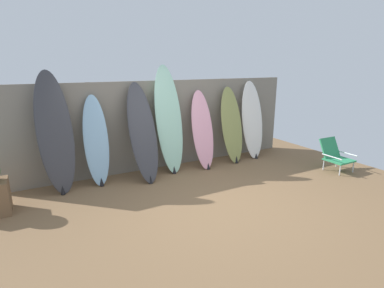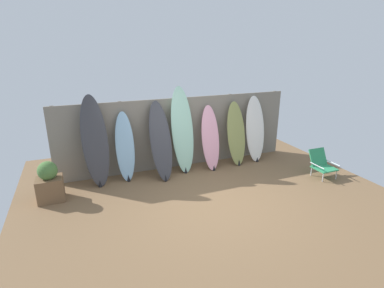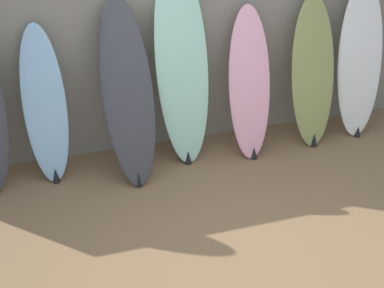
{
  "view_description": "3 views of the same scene",
  "coord_description": "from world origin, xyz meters",
  "px_view_note": "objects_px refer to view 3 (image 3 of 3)",
  "views": [
    {
      "loc": [
        -2.4,
        -3.63,
        2.11
      ],
      "look_at": [
        0.07,
        0.92,
        0.73
      ],
      "focal_mm": 28.0,
      "sensor_mm": 36.0,
      "label": 1
    },
    {
      "loc": [
        -2.42,
        -4.95,
        3.06
      ],
      "look_at": [
        -0.22,
        0.56,
        1.07
      ],
      "focal_mm": 28.0,
      "sensor_mm": 36.0,
      "label": 2
    },
    {
      "loc": [
        -1.35,
        -3.2,
        3.3
      ],
      "look_at": [
        -0.3,
        0.41,
        0.93
      ],
      "focal_mm": 50.0,
      "sensor_mm": 36.0,
      "label": 3
    }
  ],
  "objects_px": {
    "surfboard_skyblue_1": "(45,108)",
    "surfboard_white_6": "(360,62)",
    "surfboard_charcoal_2": "(128,95)",
    "surfboard_olive_5": "(313,74)",
    "surfboard_pink_4": "(249,85)",
    "surfboard_seafoam_3": "(182,68)"
  },
  "relations": [
    {
      "from": "surfboard_olive_5",
      "to": "surfboard_pink_4",
      "type": "bearing_deg",
      "value": -178.46
    },
    {
      "from": "surfboard_skyblue_1",
      "to": "surfboard_white_6",
      "type": "relative_size",
      "value": 0.91
    },
    {
      "from": "surfboard_charcoal_2",
      "to": "surfboard_white_6",
      "type": "xyz_separation_m",
      "value": [
        2.68,
        0.14,
        -0.02
      ]
    },
    {
      "from": "surfboard_seafoam_3",
      "to": "surfboard_white_6",
      "type": "relative_size",
      "value": 1.2
    },
    {
      "from": "surfboard_olive_5",
      "to": "surfboard_charcoal_2",
      "type": "bearing_deg",
      "value": -177.32
    },
    {
      "from": "surfboard_seafoam_3",
      "to": "surfboard_white_6",
      "type": "height_order",
      "value": "surfboard_seafoam_3"
    },
    {
      "from": "surfboard_charcoal_2",
      "to": "surfboard_white_6",
      "type": "height_order",
      "value": "surfboard_charcoal_2"
    },
    {
      "from": "surfboard_white_6",
      "to": "surfboard_charcoal_2",
      "type": "bearing_deg",
      "value": -177.04
    },
    {
      "from": "surfboard_seafoam_3",
      "to": "surfboard_pink_4",
      "type": "xyz_separation_m",
      "value": [
        0.72,
        -0.07,
        -0.26
      ]
    },
    {
      "from": "surfboard_skyblue_1",
      "to": "surfboard_olive_5",
      "type": "height_order",
      "value": "surfboard_olive_5"
    },
    {
      "from": "surfboard_pink_4",
      "to": "surfboard_white_6",
      "type": "distance_m",
      "value": 1.36
    },
    {
      "from": "surfboard_seafoam_3",
      "to": "surfboard_pink_4",
      "type": "height_order",
      "value": "surfboard_seafoam_3"
    },
    {
      "from": "surfboard_skyblue_1",
      "to": "surfboard_white_6",
      "type": "bearing_deg",
      "value": -0.48
    },
    {
      "from": "surfboard_charcoal_2",
      "to": "surfboard_olive_5",
      "type": "bearing_deg",
      "value": 2.68
    },
    {
      "from": "surfboard_charcoal_2",
      "to": "surfboard_pink_4",
      "type": "bearing_deg",
      "value": 3.34
    },
    {
      "from": "surfboard_charcoal_2",
      "to": "surfboard_pink_4",
      "type": "height_order",
      "value": "surfboard_charcoal_2"
    },
    {
      "from": "surfboard_skyblue_1",
      "to": "surfboard_olive_5",
      "type": "bearing_deg",
      "value": -1.4
    },
    {
      "from": "surfboard_seafoam_3",
      "to": "surfboard_olive_5",
      "type": "distance_m",
      "value": 1.5
    },
    {
      "from": "surfboard_skyblue_1",
      "to": "surfboard_olive_5",
      "type": "xyz_separation_m",
      "value": [
        2.89,
        -0.07,
        0.02
      ]
    },
    {
      "from": "surfboard_skyblue_1",
      "to": "surfboard_pink_4",
      "type": "relative_size",
      "value": 1.0
    },
    {
      "from": "surfboard_charcoal_2",
      "to": "surfboard_skyblue_1",
      "type": "bearing_deg",
      "value": 168.26
    },
    {
      "from": "surfboard_charcoal_2",
      "to": "surfboard_pink_4",
      "type": "relative_size",
      "value": 1.13
    }
  ]
}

